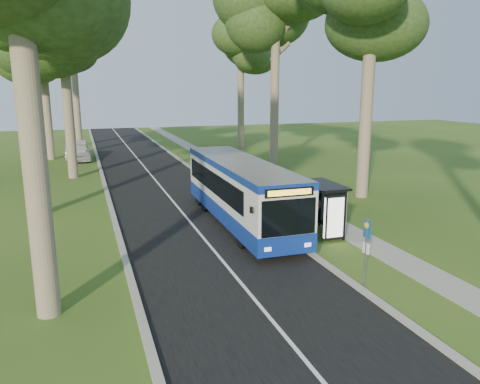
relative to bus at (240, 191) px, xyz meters
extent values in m
plane|color=#32541A|center=(1.20, -3.10, -1.57)|extent=(120.00, 120.00, 0.00)
cube|color=black|center=(-2.30, 6.90, -1.56)|extent=(7.00, 100.00, 0.02)
cube|color=#9E9B93|center=(1.20, 6.90, -1.51)|extent=(0.25, 100.00, 0.12)
cube|color=#9E9B93|center=(-5.80, 6.90, -1.51)|extent=(0.25, 100.00, 0.12)
cube|color=white|center=(-2.30, 6.90, -1.55)|extent=(0.12, 100.00, 0.00)
cube|color=gray|center=(4.20, 6.90, -1.56)|extent=(1.50, 100.00, 0.02)
cube|color=silver|center=(0.00, 0.01, 0.11)|extent=(2.50, 11.43, 2.71)
cube|color=navy|center=(0.00, 0.01, -0.86)|extent=(2.53, 11.46, 0.76)
cube|color=navy|center=(0.00, 0.01, 1.31)|extent=(2.53, 11.46, 0.30)
cube|color=black|center=(0.00, -5.71, 0.23)|extent=(2.14, 0.07, 1.38)
cube|color=yellow|center=(0.00, -5.74, 1.18)|extent=(1.71, 0.04, 0.21)
cube|color=black|center=(0.00, -5.64, -1.10)|extent=(2.28, 0.14, 0.29)
cylinder|color=black|center=(-1.07, -3.50, -1.08)|extent=(0.28, 0.99, 0.99)
cylinder|color=black|center=(1.07, -3.50, -1.08)|extent=(0.28, 0.99, 0.99)
cylinder|color=black|center=(-1.07, 3.34, -1.08)|extent=(0.28, 0.99, 0.99)
cylinder|color=black|center=(1.07, 3.34, -1.08)|extent=(0.28, 0.99, 0.99)
cylinder|color=gray|center=(1.50, -8.36, -0.42)|extent=(0.07, 0.07, 2.30)
cube|color=#0D478F|center=(1.50, -8.36, 0.41)|extent=(0.08, 0.32, 0.57)
cylinder|color=yellow|center=(1.46, -8.36, 0.54)|extent=(0.04, 0.20, 0.20)
cube|color=white|center=(1.50, -8.36, -0.24)|extent=(0.09, 0.28, 0.37)
cube|color=black|center=(3.40, -3.91, -0.47)|extent=(0.09, 0.09, 2.20)
cube|color=black|center=(3.40, -1.66, -0.47)|extent=(0.09, 0.09, 2.20)
cube|color=black|center=(2.86, -2.78, 0.68)|extent=(1.47, 2.70, 0.11)
cube|color=silver|center=(3.47, -2.78, -0.39)|extent=(0.06, 2.25, 1.76)
cube|color=black|center=(2.86, -4.02, -0.47)|extent=(0.93, 0.15, 1.94)
cube|color=white|center=(2.86, -4.10, -0.47)|extent=(0.75, 0.03, 1.72)
cube|color=black|center=(3.12, -2.52, -1.18)|extent=(0.35, 1.59, 0.05)
cylinder|color=black|center=(2.78, 1.01, -1.17)|extent=(0.45, 0.45, 0.80)
cylinder|color=black|center=(2.78, 1.01, -0.75)|extent=(0.48, 0.48, 0.04)
imported|color=silver|center=(-7.24, 23.31, -0.82)|extent=(1.81, 4.46, 1.52)
imported|color=#ADB0B5|center=(-7.55, 24.35, -0.75)|extent=(1.92, 5.08, 1.65)
cylinder|color=#7A6B56|center=(-8.30, -7.10, 3.85)|extent=(0.67, 0.67, 10.85)
cylinder|color=#7A6B56|center=(-9.30, 4.90, 3.97)|extent=(0.68, 0.68, 11.10)
cylinder|color=#7A6B56|center=(-7.80, 14.90, 4.28)|extent=(0.69, 0.69, 11.70)
ellipsoid|color=#293C17|center=(-7.80, 14.90, 10.46)|extent=(5.20, 5.20, 8.02)
cylinder|color=#7A6B56|center=(-9.80, 24.90, 4.08)|extent=(0.68, 0.68, 11.30)
ellipsoid|color=#293C17|center=(-9.80, 24.90, 10.05)|extent=(5.20, 5.20, 7.75)
cylinder|color=#7A6B56|center=(-7.30, 34.90, 4.37)|extent=(0.70, 0.70, 11.89)
ellipsoid|color=#293C17|center=(-7.30, 34.90, 10.66)|extent=(5.20, 5.20, 8.16)
cylinder|color=#7A6B56|center=(8.70, 2.90, 4.71)|extent=(0.72, 0.72, 12.57)
cylinder|color=#7A6B56|center=(8.00, 14.90, 4.30)|extent=(0.70, 0.70, 11.74)
ellipsoid|color=#293C17|center=(8.00, 14.90, 10.51)|extent=(5.20, 5.20, 8.05)
cylinder|color=#7A6B56|center=(9.20, 26.90, 4.25)|extent=(0.69, 0.69, 11.65)
ellipsoid|color=#293C17|center=(9.20, 26.90, 10.41)|extent=(5.20, 5.20, 7.99)
camera|label=1|loc=(-7.05, -20.75, 4.91)|focal=35.00mm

